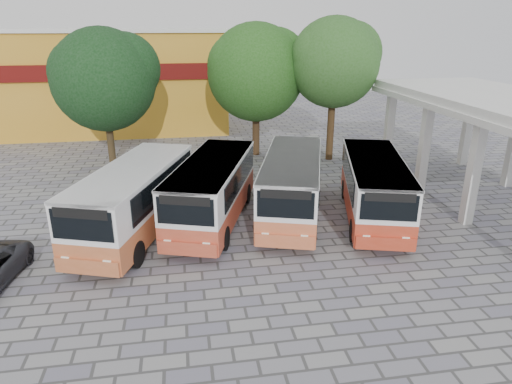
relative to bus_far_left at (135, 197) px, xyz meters
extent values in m
plane|color=gray|center=(6.94, -3.06, -1.74)|extent=(90.00, 90.00, 0.00)
cube|color=silver|center=(14.79, 7.44, 0.76)|extent=(0.45, 0.45, 5.00)
cube|color=silver|center=(20.09, 7.44, 0.76)|extent=(0.45, 0.45, 5.00)
cube|color=silver|center=(17.44, 0.94, 3.46)|extent=(6.60, 15.60, 0.40)
cube|color=silver|center=(17.44, 0.94, 3.11)|extent=(6.80, 15.80, 0.30)
cube|color=gold|center=(-4.06, 22.94, 2.26)|extent=(20.00, 10.00, 8.00)
cube|color=#590C0A|center=(-4.06, 17.84, 3.46)|extent=(20.00, 0.20, 1.20)
cube|color=silver|center=(-4.06, 22.94, 6.41)|extent=(20.40, 10.40, 0.30)
cube|color=#BC5E32|center=(0.00, 0.01, -0.80)|extent=(5.08, 8.67, 1.09)
cube|color=white|center=(0.00, 0.01, 0.51)|extent=(5.08, 8.67, 1.53)
cube|color=white|center=(0.00, 0.01, 1.21)|extent=(5.13, 8.68, 0.12)
cube|color=black|center=(-1.27, 0.01, 0.52)|extent=(2.30, 6.49, 1.09)
cube|color=black|center=(1.27, 0.01, 0.52)|extent=(2.30, 6.49, 1.09)
cube|color=black|center=(0.00, -4.16, 0.52)|extent=(2.13, 0.78, 1.09)
cube|color=black|center=(0.00, -4.16, 0.96)|extent=(1.88, 0.70, 0.35)
cylinder|color=black|center=(-1.12, -2.69, -1.22)|extent=(0.29, 1.04, 1.04)
cylinder|color=black|center=(1.12, -2.69, -1.22)|extent=(0.29, 1.04, 1.04)
cylinder|color=black|center=(-1.12, 2.71, -1.22)|extent=(0.29, 1.04, 1.04)
cylinder|color=black|center=(1.12, 2.71, -1.22)|extent=(0.29, 1.04, 1.04)
cube|color=#BE462A|center=(3.35, 0.75, -0.83)|extent=(4.81, 8.39, 1.05)
cube|color=white|center=(3.35, 0.75, 0.43)|extent=(4.81, 8.39, 1.48)
cube|color=white|center=(3.35, 0.75, 1.11)|extent=(4.85, 8.40, 0.12)
cube|color=black|center=(2.13, 0.75, 0.45)|extent=(2.12, 6.31, 1.05)
cube|color=black|center=(4.58, 0.75, 0.45)|extent=(2.12, 6.31, 1.05)
cube|color=black|center=(3.35, -3.29, 0.45)|extent=(2.07, 0.72, 1.05)
cube|color=black|center=(3.35, -3.29, 0.87)|extent=(1.83, 0.65, 0.34)
cylinder|color=black|center=(2.27, -1.86, -1.24)|extent=(0.28, 1.00, 1.00)
cylinder|color=black|center=(4.44, -1.86, -1.24)|extent=(0.28, 1.00, 1.00)
cylinder|color=black|center=(2.27, 3.36, -1.24)|extent=(0.28, 1.00, 1.00)
cylinder|color=black|center=(4.44, 3.36, -1.24)|extent=(0.28, 1.00, 1.00)
cube|color=#CC6137|center=(7.04, 0.80, -0.83)|extent=(4.71, 8.44, 1.06)
cube|color=white|center=(7.04, 0.80, 0.44)|extent=(4.71, 8.44, 1.49)
cube|color=white|center=(7.04, 0.80, 1.13)|extent=(4.75, 8.45, 0.12)
cube|color=black|center=(5.81, 0.80, 0.46)|extent=(2.02, 6.39, 1.06)
cube|color=black|center=(8.27, 0.80, 0.46)|extent=(2.02, 6.39, 1.06)
cube|color=black|center=(7.04, -3.26, 0.46)|extent=(2.09, 0.69, 1.06)
cube|color=black|center=(7.04, -3.26, 0.88)|extent=(1.85, 0.63, 0.34)
cylinder|color=black|center=(5.95, -1.83, -1.24)|extent=(0.28, 1.01, 1.01)
cylinder|color=black|center=(8.13, -1.83, -1.24)|extent=(0.28, 1.01, 1.01)
cylinder|color=black|center=(5.95, 3.43, -1.24)|extent=(0.28, 1.01, 1.01)
cylinder|color=black|center=(8.13, 3.43, -1.24)|extent=(0.28, 1.01, 1.01)
cube|color=#BB351B|center=(10.72, -0.05, -0.85)|extent=(4.43, 8.24, 1.04)
cube|color=white|center=(10.72, -0.05, 0.39)|extent=(4.43, 8.24, 1.45)
cube|color=white|center=(10.72, -0.05, 1.06)|extent=(4.47, 8.25, 0.12)
cube|color=black|center=(9.51, -0.05, 0.41)|extent=(1.82, 6.28, 1.04)
cube|color=black|center=(11.92, -0.05, 0.41)|extent=(1.82, 6.28, 1.04)
cube|color=black|center=(10.72, -4.01, 0.41)|extent=(2.05, 0.63, 1.04)
cube|color=black|center=(10.72, -4.01, 0.82)|extent=(1.82, 0.57, 0.34)
cylinder|color=black|center=(9.65, -2.61, -1.25)|extent=(0.28, 0.99, 0.99)
cylinder|color=black|center=(11.78, -2.61, -1.25)|extent=(0.28, 0.99, 0.99)
cylinder|color=black|center=(9.65, 2.52, -1.25)|extent=(0.28, 0.99, 0.99)
cylinder|color=black|center=(11.78, 2.52, -1.25)|extent=(0.28, 0.99, 0.99)
cylinder|color=#46361F|center=(-2.31, 10.34, 0.27)|extent=(0.44, 0.44, 4.02)
sphere|color=black|center=(-2.31, 10.34, 3.74)|extent=(6.14, 6.14, 6.14)
sphere|color=black|center=(-1.09, 10.64, 4.36)|extent=(4.30, 4.30, 4.30)
sphere|color=black|center=(-3.39, 10.14, 4.20)|extent=(3.99, 3.99, 3.99)
cylinder|color=#46301B|center=(7.19, 11.98, 0.32)|extent=(0.49, 0.49, 4.13)
sphere|color=#1B4B11|center=(7.19, 11.98, 3.86)|extent=(6.43, 6.43, 6.43)
sphere|color=#1B4B11|center=(8.48, 12.28, 4.50)|extent=(4.50, 4.50, 4.50)
sphere|color=#1B4B11|center=(6.06, 11.78, 4.34)|extent=(4.18, 4.18, 4.18)
cylinder|color=#48311A|center=(11.88, 9.98, 0.47)|extent=(0.46, 0.46, 4.42)
sphere|color=#245019|center=(11.88, 9.98, 4.59)|extent=(5.68, 5.68, 5.68)
sphere|color=#245019|center=(13.02, 10.28, 5.16)|extent=(3.98, 3.98, 3.98)
sphere|color=#245019|center=(10.89, 9.78, 5.01)|extent=(3.69, 3.69, 3.69)
camera|label=1|loc=(2.14, -18.64, 6.87)|focal=32.00mm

